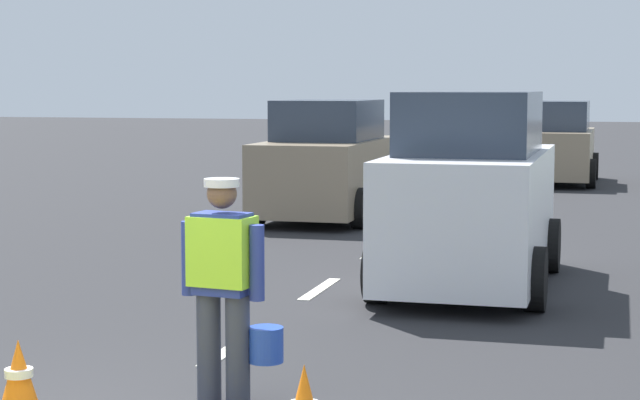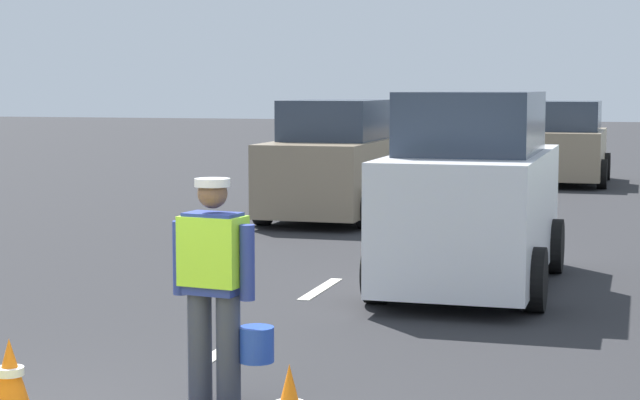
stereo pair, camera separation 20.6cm
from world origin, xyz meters
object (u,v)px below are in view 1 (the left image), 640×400
traffic_cone_near (19,379)px  car_oncoming_lead (327,164)px  car_outgoing_ahead (471,197)px  road_worker (226,279)px  car_outgoing_far (555,145)px

traffic_cone_near → car_oncoming_lead: (-0.95, 12.07, 0.70)m
traffic_cone_near → car_oncoming_lead: bearing=94.5°
traffic_cone_near → car_outgoing_ahead: bearing=68.2°
car_outgoing_ahead → car_oncoming_lead: size_ratio=1.01×
car_oncoming_lead → traffic_cone_near: bearing=-85.5°
road_worker → car_oncoming_lead: bearing=101.2°
traffic_cone_near → road_worker: bearing=28.4°
traffic_cone_near → car_oncoming_lead: size_ratio=0.14×
road_worker → car_oncoming_lead: (-2.25, 11.37, 0.04)m
car_outgoing_ahead → car_outgoing_far: car_outgoing_ahead is taller
car_outgoing_far → car_oncoming_lead: size_ratio=0.99×
car_outgoing_ahead → car_outgoing_far: 14.47m
car_oncoming_lead → car_outgoing_far: bearing=67.5°
road_worker → car_outgoing_far: (1.22, 19.75, -0.01)m
car_outgoing_ahead → car_oncoming_lead: bearing=118.8°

